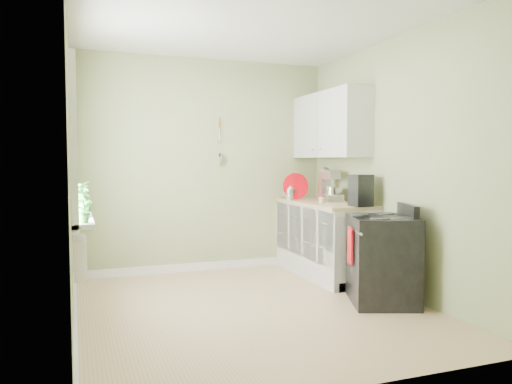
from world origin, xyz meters
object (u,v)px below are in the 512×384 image
object	(u,v)px
stove	(383,259)
stand_mixer	(330,187)
kettle	(290,193)
coffee_maker	(361,191)

from	to	relation	value
stove	stand_mixer	size ratio (longest dim) A/B	2.33
kettle	coffee_maker	distance (m)	1.22
stove	stand_mixer	xyz separation A→B (m)	(0.13, 1.34, 0.65)
stove	coffee_maker	world-z (taller)	coffee_maker
kettle	stand_mixer	bearing A→B (deg)	-49.21
kettle	stove	bearing A→B (deg)	-82.66
stove	stand_mixer	bearing A→B (deg)	84.52
stand_mixer	coffee_maker	size ratio (longest dim) A/B	1.21
stove	coffee_maker	xyz separation A→B (m)	(0.10, 0.57, 0.64)
stove	coffee_maker	bearing A→B (deg)	80.49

